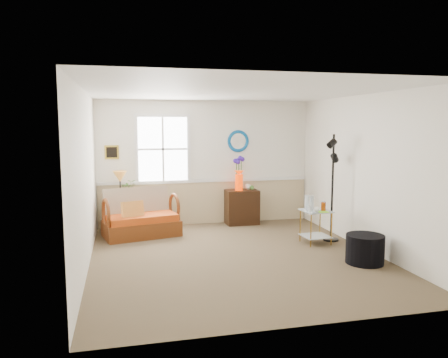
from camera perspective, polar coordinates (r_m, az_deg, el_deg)
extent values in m
cube|color=brown|center=(7.07, 1.55, -10.14)|extent=(4.50, 5.00, 0.01)
cube|color=white|center=(6.77, 1.62, 11.38)|extent=(4.50, 5.00, 0.01)
cube|color=white|center=(9.22, -2.39, 2.14)|extent=(4.50, 0.01, 2.60)
cube|color=white|center=(4.45, 9.86, -3.26)|extent=(4.50, 0.01, 2.60)
cube|color=white|center=(6.59, -17.68, -0.15)|extent=(0.01, 5.00, 2.60)
cube|color=white|center=(7.68, 18.03, 0.81)|extent=(0.01, 5.00, 2.60)
cube|color=tan|center=(9.32, -2.34, -3.09)|extent=(4.46, 0.02, 0.90)
cube|color=white|center=(9.23, -2.34, -0.23)|extent=(4.46, 0.04, 0.06)
cube|color=gold|center=(9.02, -14.46, 3.40)|extent=(0.28, 0.03, 0.28)
torus|color=#0366B0|center=(9.33, 1.86, 4.97)|extent=(0.47, 0.07, 0.47)
imported|color=#42732D|center=(8.90, -12.38, -1.36)|extent=(0.35, 0.37, 0.26)
cylinder|color=black|center=(7.04, 17.93, -8.70)|extent=(0.62, 0.62, 0.44)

